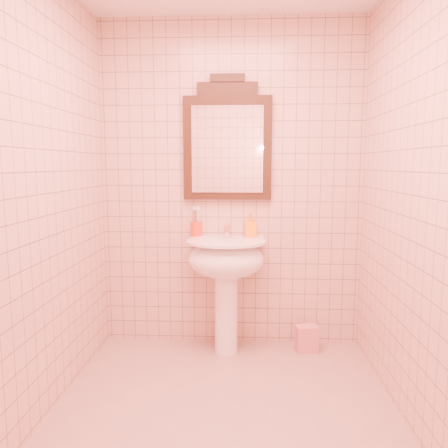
# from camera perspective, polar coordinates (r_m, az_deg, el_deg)

# --- Properties ---
(floor) EXTENTS (2.20, 2.20, 0.00)m
(floor) POSITION_cam_1_polar(r_m,az_deg,el_deg) (2.68, 0.00, -24.06)
(floor) COLOR tan
(floor) RESTS_ON ground
(back_wall) EXTENTS (2.00, 0.02, 2.50)m
(back_wall) POSITION_cam_1_polar(r_m,az_deg,el_deg) (3.38, 0.94, 5.02)
(back_wall) COLOR #D3A993
(back_wall) RESTS_ON floor
(pedestal_sink) EXTENTS (0.58, 0.58, 0.86)m
(pedestal_sink) POSITION_cam_1_polar(r_m,az_deg,el_deg) (3.23, 0.29, -5.64)
(pedestal_sink) COLOR white
(pedestal_sink) RESTS_ON floor
(faucet) EXTENTS (0.04, 0.16, 0.11)m
(faucet) POSITION_cam_1_polar(r_m,az_deg,el_deg) (3.32, 0.40, -0.75)
(faucet) COLOR white
(faucet) RESTS_ON pedestal_sink
(mirror) EXTENTS (0.67, 0.06, 0.93)m
(mirror) POSITION_cam_1_polar(r_m,az_deg,el_deg) (3.35, 0.45, 10.59)
(mirror) COLOR black
(mirror) RESTS_ON back_wall
(toothbrush_cup) EXTENTS (0.09, 0.09, 0.20)m
(toothbrush_cup) POSITION_cam_1_polar(r_m,az_deg,el_deg) (3.38, -3.63, -0.61)
(toothbrush_cup) COLOR red
(toothbrush_cup) RESTS_ON pedestal_sink
(soap_dispenser) EXTENTS (0.09, 0.09, 0.18)m
(soap_dispenser) POSITION_cam_1_polar(r_m,az_deg,el_deg) (3.32, 3.48, -0.17)
(soap_dispenser) COLOR orange
(soap_dispenser) RESTS_ON pedestal_sink
(towel) EXTENTS (0.18, 0.13, 0.20)m
(towel) POSITION_cam_1_polar(r_m,az_deg,el_deg) (3.49, 10.73, -14.48)
(towel) COLOR #C4737E
(towel) RESTS_ON floor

